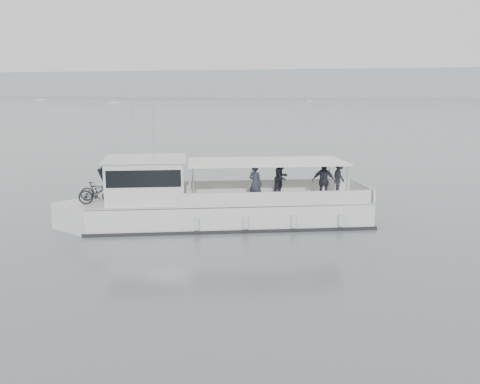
# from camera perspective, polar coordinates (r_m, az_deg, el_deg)

# --- Properties ---
(ground) EXTENTS (1400.00, 1400.00, 0.00)m
(ground) POSITION_cam_1_polar(r_m,az_deg,el_deg) (25.30, -7.44, -3.84)
(ground) COLOR #505A5E
(ground) RESTS_ON ground
(headland) EXTENTS (1400.00, 90.00, 28.00)m
(headland) POSITION_cam_1_polar(r_m,az_deg,el_deg) (582.62, 15.03, 11.10)
(headland) COLOR #939EA8
(headland) RESTS_ON ground
(tour_boat) EXTENTS (14.64, 8.28, 6.29)m
(tour_boat) POSITION_cam_1_polar(r_m,az_deg,el_deg) (25.55, -4.01, -1.25)
(tour_boat) COLOR silver
(tour_boat) RESTS_ON ground
(moored_fleet) EXTENTS (425.76, 319.58, 9.15)m
(moored_fleet) POSITION_cam_1_polar(r_m,az_deg,el_deg) (268.69, 3.87, 9.41)
(moored_fleet) COLOR silver
(moored_fleet) RESTS_ON ground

